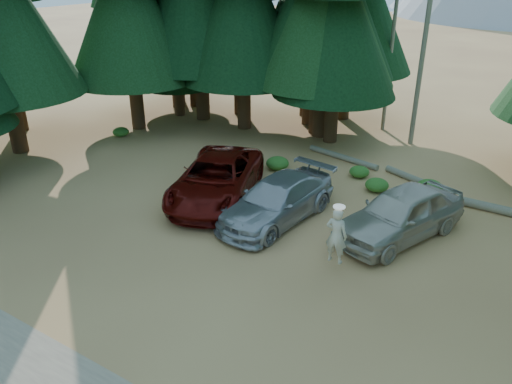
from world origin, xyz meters
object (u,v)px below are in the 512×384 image
log_left (343,157)px  log_right (481,205)px  red_pickup (216,178)px  silver_minivan_right (400,214)px  frisbee_player (336,235)px  log_mid (419,181)px  silver_minivan_center (277,200)px

log_left → log_right: (6.46, -1.95, 0.03)m
red_pickup → log_right: (9.11, 4.51, -0.67)m
silver_minivan_right → frisbee_player: bearing=-86.9°
log_mid → log_right: (2.65, -1.10, 0.03)m
frisbee_player → silver_minivan_center: bearing=-34.2°
silver_minivan_center → log_right: size_ratio=1.00×
red_pickup → log_right: bearing=6.6°
log_mid → silver_minivan_center: bearing=-98.3°
red_pickup → silver_minivan_right: size_ratio=1.19×
red_pickup → frisbee_player: size_ratio=3.26×
silver_minivan_center → silver_minivan_right: 4.30m
red_pickup → silver_minivan_right: (7.07, 0.85, 0.03)m
silver_minivan_center → frisbee_player: 3.71m
silver_minivan_right → log_right: 4.25m
silver_minivan_center → log_left: silver_minivan_center is taller
silver_minivan_center → silver_minivan_right: size_ratio=1.03×
red_pickup → log_left: (2.65, 6.46, -0.71)m
silver_minivan_center → log_left: 6.78m
silver_minivan_right → silver_minivan_center: bearing=-143.2°
log_left → log_mid: (3.81, -0.86, 0.00)m
red_pickup → silver_minivan_right: bearing=-12.9°
silver_minivan_right → frisbee_player: 3.27m
log_mid → frisbee_player: bearing=-70.4°
frisbee_player → log_right: (3.07, 6.74, -1.07)m
frisbee_player → log_right: size_ratio=0.35×
log_left → log_right: bearing=-4.2°
log_right → frisbee_player: bearing=-113.9°
log_mid → log_left: bearing=-170.0°
log_left → log_mid: 3.90m
silver_minivan_center → red_pickup: bearing=-178.3°
silver_minivan_right → log_mid: size_ratio=1.50×
silver_minivan_center → frisbee_player: frisbee_player is taller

